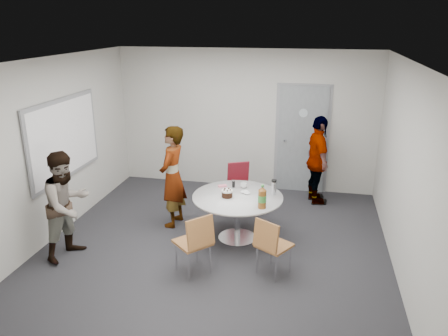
% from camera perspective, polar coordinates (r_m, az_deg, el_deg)
% --- Properties ---
extents(floor, '(5.00, 5.00, 0.00)m').
position_cam_1_polar(floor, '(6.66, -0.95, -9.88)').
color(floor, '#252428').
rests_on(floor, ground).
extents(ceiling, '(5.00, 5.00, 0.00)m').
position_cam_1_polar(ceiling, '(5.86, -1.10, 13.94)').
color(ceiling, silver).
rests_on(ceiling, wall_back).
extents(wall_back, '(5.00, 0.00, 5.00)m').
position_cam_1_polar(wall_back, '(8.50, 2.80, 6.26)').
color(wall_back, beige).
rests_on(wall_back, floor).
extents(wall_left, '(0.00, 5.00, 5.00)m').
position_cam_1_polar(wall_left, '(7.10, -21.11, 2.45)').
color(wall_left, beige).
rests_on(wall_left, floor).
extents(wall_right, '(0.00, 5.00, 5.00)m').
position_cam_1_polar(wall_right, '(6.10, 22.53, -0.33)').
color(wall_right, beige).
rests_on(wall_right, floor).
extents(wall_front, '(5.00, 0.00, 5.00)m').
position_cam_1_polar(wall_front, '(3.92, -9.39, -9.67)').
color(wall_front, beige).
rests_on(wall_front, floor).
extents(door, '(1.02, 0.17, 2.12)m').
position_cam_1_polar(door, '(8.46, 10.13, 3.67)').
color(door, slate).
rests_on(door, wall_back).
extents(whiteboard, '(0.04, 1.90, 1.25)m').
position_cam_1_polar(whiteboard, '(7.21, -20.10, 3.65)').
color(whiteboard, gray).
rests_on(whiteboard, wall_left).
extents(table, '(1.35, 1.35, 1.05)m').
position_cam_1_polar(table, '(6.53, 2.03, -4.45)').
color(table, silver).
rests_on(table, floor).
extents(chair_near_left, '(0.60, 0.59, 0.86)m').
position_cam_1_polar(chair_near_left, '(5.70, -3.67, -9.27)').
color(chair_near_left, brown).
rests_on(chair_near_left, floor).
extents(chair_near_right, '(0.54, 0.55, 0.81)m').
position_cam_1_polar(chair_near_right, '(5.71, 6.11, -9.63)').
color(chair_near_right, brown).
rests_on(chair_near_right, floor).
extents(chair_far, '(0.54, 0.56, 0.84)m').
position_cam_1_polar(chair_far, '(7.63, 2.06, -1.80)').
color(chair_far, maroon).
rests_on(chair_far, floor).
extents(person_main, '(0.44, 0.63, 1.65)m').
position_cam_1_polar(person_main, '(6.99, -6.74, -1.14)').
color(person_main, '#A5C6EA').
rests_on(person_main, floor).
extents(person_left, '(0.79, 0.89, 1.54)m').
position_cam_1_polar(person_left, '(6.42, -19.82, -4.58)').
color(person_left, white).
rests_on(person_left, floor).
extents(person_right, '(0.64, 1.02, 1.62)m').
position_cam_1_polar(person_right, '(7.98, 12.14, 0.97)').
color(person_right, black).
rests_on(person_right, floor).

